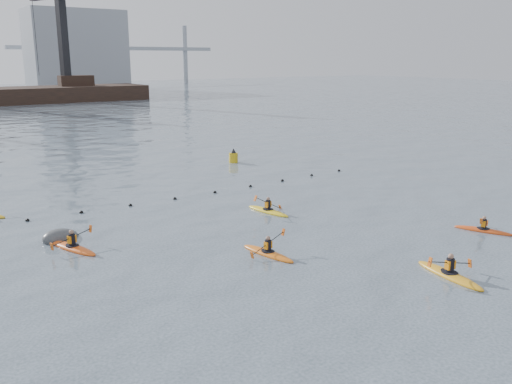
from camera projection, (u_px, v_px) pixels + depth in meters
ground at (470, 352)px, 16.90m from camera, size 400.00×400.00×0.00m
float_line at (152, 201)px, 34.51m from camera, size 33.24×0.73×0.24m
kayaker_0 at (268, 253)px, 25.26m from camera, size 2.21×3.29×1.16m
kayaker_1 at (449, 274)px, 22.73m from camera, size 2.43×3.67×1.18m
kayaker_2 at (73, 247)px, 26.00m from camera, size 2.23×3.46×1.10m
kayaker_3 at (268, 210)px, 32.23m from camera, size 2.29×3.34×1.33m
kayaker_4 at (483, 230)px, 28.65m from camera, size 1.93×2.97×1.08m
mooring_buoy at (61, 239)px, 27.48m from camera, size 2.59×2.02×1.47m
nav_buoy at (233, 158)px, 47.46m from camera, size 0.78×0.78×1.42m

